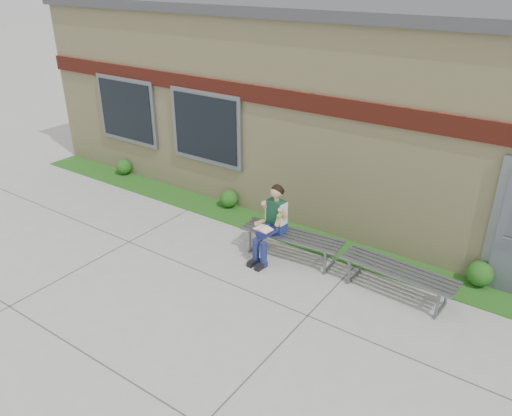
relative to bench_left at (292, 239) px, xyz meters
The scene contains 9 objects.
ground 1.87m from the bench_left, 86.59° to the right, with size 80.00×80.00×0.00m, color #9E9E99.
grass_strip 0.86m from the bench_left, 81.94° to the left, with size 16.00×0.80×0.02m, color #1F4F15.
school_building 4.50m from the bench_left, 88.51° to the left, with size 16.20×6.22×4.20m.
bench_left is the anchor object (origin of this frame).
bench_right 2.00m from the bench_left, ahead, with size 1.91×0.64×0.49m.
girl 0.52m from the bench_left, 144.97° to the right, with size 0.49×0.85×1.41m.
shrub_west 5.73m from the bench_left, 169.74° to the left, with size 0.39×0.39×0.39m, color #1F4F15.
shrub_mid 2.46m from the bench_left, 155.45° to the left, with size 0.39×0.39×0.39m, color #1F4F15.
shrub_east 3.23m from the bench_left, 18.42° to the left, with size 0.44×0.44×0.44m, color #1F4F15.
Camera 1 is at (3.88, -5.03, 4.86)m, focal length 35.00 mm.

